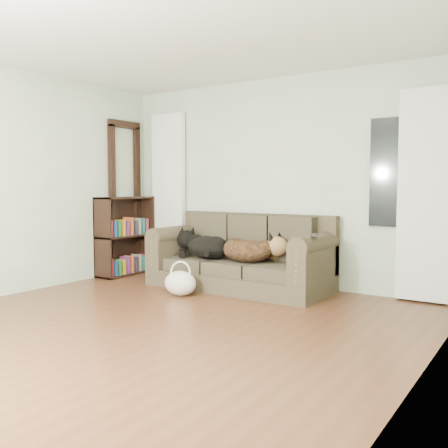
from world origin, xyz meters
The scene contains 14 objects.
floor centered at (0.00, 0.00, 0.00)m, with size 5.00×5.00×0.00m, color #4B2A18.
ceiling centered at (0.00, 0.00, 2.60)m, with size 5.00×5.00×0.00m, color white.
wall_back centered at (0.00, 2.50, 1.30)m, with size 4.50×0.04×2.60m, color beige.
wall_right centered at (2.25, 0.00, 1.30)m, with size 0.04×5.00×2.60m, color beige.
curtain_left centered at (-1.70, 2.42, 1.15)m, with size 0.55×0.08×2.25m, color white.
curtain_right centered at (1.80, 2.42, 1.15)m, with size 0.55×0.08×2.25m, color white.
window_pane centered at (1.45, 2.47, 1.40)m, with size 0.50×0.03×1.20m, color black.
door_casing centered at (-2.20, 2.05, 1.05)m, with size 0.07×0.60×2.10m, color black.
sofa centered at (-0.23, 1.97, 0.45)m, with size 2.19×0.95×0.90m, color black.
dog_black_lab centered at (-0.70, 1.92, 0.48)m, with size 0.68×0.47×0.29m, color black.
dog_shepherd centered at (-0.04, 1.94, 0.49)m, with size 0.66×0.47×0.29m, color black.
tv_remote centered at (0.82, 1.79, 0.73)m, with size 0.05×0.16×0.02m, color black.
tote_bag centered at (-0.58, 1.27, 0.16)m, with size 0.39×0.30×0.28m, color silver.
bookshelf centered at (-2.09, 1.92, 0.50)m, with size 0.33×0.88×1.10m, color black.
Camera 1 is at (2.93, -3.15, 1.25)m, focal length 40.00 mm.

